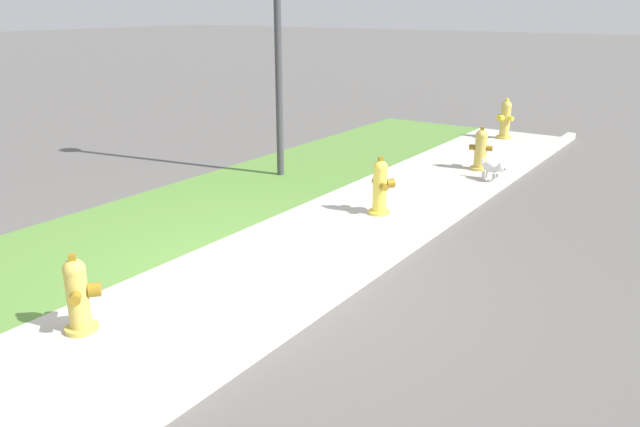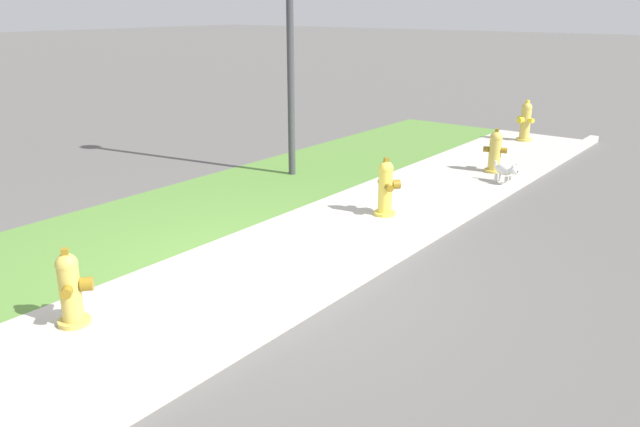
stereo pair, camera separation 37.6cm
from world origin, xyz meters
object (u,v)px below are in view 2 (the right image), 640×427
Objects in this scene: fire_hydrant_across_street at (495,152)px; fire_hydrant_by_grass_verge at (386,188)px; fire_hydrant_near_corner at (71,289)px; small_white_dog at (506,170)px; fire_hydrant_at_driveway at (525,121)px.

fire_hydrant_by_grass_verge is at bearing -109.97° from fire_hydrant_across_street.
fire_hydrant_near_corner is 4.13m from fire_hydrant_by_grass_verge.
small_white_dog is at bearing 113.32° from fire_hydrant_by_grass_verge.
fire_hydrant_at_driveway is 1.13× the size of fire_hydrant_across_street.
fire_hydrant_across_street is at bearing 124.41° from fire_hydrant_near_corner.
fire_hydrant_at_driveway is at bearing 127.09° from small_white_dog.
fire_hydrant_by_grass_verge reaches higher than fire_hydrant_across_street.
fire_hydrant_by_grass_verge is 0.94× the size of fire_hydrant_at_driveway.
fire_hydrant_near_corner is 7.09m from fire_hydrant_across_street.
fire_hydrant_near_corner is at bearing -111.76° from fire_hydrant_across_street.
small_white_dog is (2.39, -0.66, -0.15)m from fire_hydrant_by_grass_verge.
fire_hydrant_by_grass_verge is 2.96m from fire_hydrant_across_street.
fire_hydrant_across_street is 1.64× the size of small_white_dog.
fire_hydrant_by_grass_verge is at bearing 123.13° from fire_hydrant_near_corner.
fire_hydrant_by_grass_verge is 2.48m from small_white_dog.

